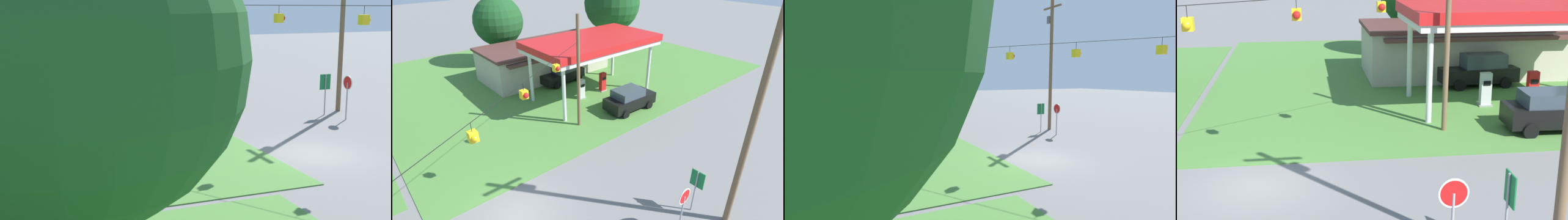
% 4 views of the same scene
% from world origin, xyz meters
% --- Properties ---
extents(ground_plane, '(160.00, 160.00, 0.00)m').
position_xyz_m(ground_plane, '(0.00, 0.00, 0.00)').
color(ground_plane, slate).
extents(grass_verge_station_corner, '(36.00, 28.00, 0.04)m').
position_xyz_m(grass_verge_station_corner, '(14.37, 15.94, 0.02)').
color(grass_verge_station_corner, '#4C7F38').
rests_on(grass_verge_station_corner, ground).
extents(gas_station_canopy, '(11.07, 6.11, 5.25)m').
position_xyz_m(gas_station_canopy, '(12.37, 8.55, 4.74)').
color(gas_station_canopy, silver).
rests_on(gas_station_canopy, ground).
extents(gas_station_store, '(13.13, 6.60, 3.33)m').
position_xyz_m(gas_station_store, '(12.19, 15.91, 1.68)').
color(gas_station_store, '#B2A893').
rests_on(gas_station_store, ground).
extents(fuel_pump_near, '(0.71, 0.56, 1.79)m').
position_xyz_m(fuel_pump_near, '(11.10, 8.54, 0.86)').
color(fuel_pump_near, gray).
rests_on(fuel_pump_near, ground).
extents(fuel_pump_far, '(0.71, 0.56, 1.79)m').
position_xyz_m(fuel_pump_far, '(13.65, 8.54, 0.86)').
color(fuel_pump_far, gray).
rests_on(fuel_pump_far, ground).
extents(car_at_pumps_front, '(4.39, 2.23, 1.86)m').
position_xyz_m(car_at_pumps_front, '(12.75, 4.37, 0.96)').
color(car_at_pumps_front, black).
rests_on(car_at_pumps_front, ground).
extents(car_at_pumps_rear, '(4.75, 2.42, 2.00)m').
position_xyz_m(car_at_pumps_rear, '(12.09, 12.73, 1.01)').
color(car_at_pumps_rear, black).
rests_on(car_at_pumps_rear, ground).
extents(stop_sign_roadside, '(0.80, 0.08, 2.50)m').
position_xyz_m(stop_sign_roadside, '(5.37, -5.66, 1.81)').
color(stop_sign_roadside, '#99999E').
rests_on(stop_sign_roadside, ground).
extents(route_sign, '(0.10, 0.70, 2.40)m').
position_xyz_m(route_sign, '(6.98, -5.31, 1.71)').
color(route_sign, gray).
rests_on(route_sign, ground).
extents(signal_span_gantry, '(16.20, 10.24, 8.17)m').
position_xyz_m(signal_span_gantry, '(0.00, -0.01, 4.47)').
color(signal_span_gantry, brown).
rests_on(signal_span_gantry, ground).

